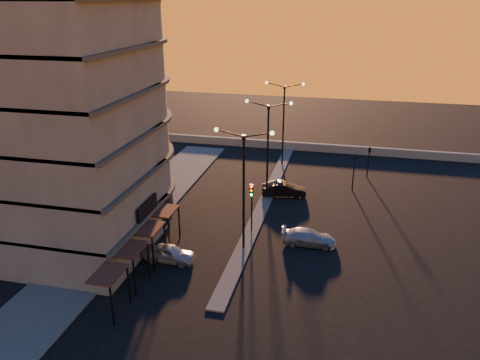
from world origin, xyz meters
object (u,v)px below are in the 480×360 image
(streetlamp_mid, at_px, (268,143))
(traffic_light_main, at_px, (252,200))
(car_wagon, at_px, (309,237))
(car_hatchback, at_px, (169,253))
(car_sedan, at_px, (284,189))

(streetlamp_mid, xyz_separation_m, traffic_light_main, (0.00, -7.13, -2.70))
(traffic_light_main, distance_m, car_wagon, 5.41)
(streetlamp_mid, relative_size, traffic_light_main, 2.24)
(streetlamp_mid, xyz_separation_m, car_hatchback, (-4.89, -12.98, -4.95))
(car_hatchback, xyz_separation_m, car_sedan, (6.39, 13.94, 0.06))
(traffic_light_main, height_order, car_hatchback, traffic_light_main)
(traffic_light_main, height_order, car_wagon, traffic_light_main)
(streetlamp_mid, distance_m, car_wagon, 10.69)
(streetlamp_mid, xyz_separation_m, car_sedan, (1.50, 0.96, -4.89))
(streetlamp_mid, height_order, traffic_light_main, streetlamp_mid)
(car_sedan, bearing_deg, car_hatchback, 145.09)
(car_hatchback, bearing_deg, streetlamp_mid, -19.52)
(car_hatchback, height_order, car_wagon, car_hatchback)
(traffic_light_main, bearing_deg, car_sedan, 79.49)
(streetlamp_mid, bearing_deg, traffic_light_main, -90.00)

